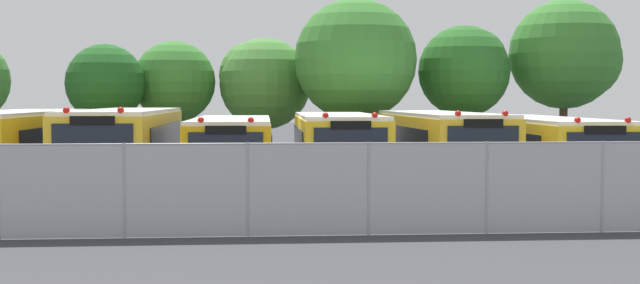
% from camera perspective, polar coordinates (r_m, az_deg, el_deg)
% --- Properties ---
extents(ground_plane, '(160.00, 160.00, 0.00)m').
position_cam_1_polar(ground_plane, '(27.93, -2.22, -3.29)').
color(ground_plane, '#38383D').
extents(school_bus_0, '(2.74, 11.42, 2.75)m').
position_cam_1_polar(school_bus_0, '(28.62, -19.64, -0.40)').
color(school_bus_0, yellow).
rests_on(school_bus_0, ground_plane).
extents(school_bus_1, '(2.68, 11.01, 2.80)m').
position_cam_1_polar(school_bus_1, '(28.00, -12.76, -0.32)').
color(school_bus_1, yellow).
rests_on(school_bus_1, ground_plane).
extents(school_bus_2, '(2.61, 9.44, 2.52)m').
position_cam_1_polar(school_bus_2, '(27.67, -5.86, -0.60)').
color(school_bus_2, '#EAA80C').
rests_on(school_bus_2, ground_plane).
extents(school_bus_3, '(2.67, 9.45, 2.64)m').
position_cam_1_polar(school_bus_3, '(27.96, 1.14, -0.43)').
color(school_bus_3, yellow).
rests_on(school_bus_3, ground_plane).
extents(school_bus_4, '(2.66, 10.42, 2.69)m').
position_cam_1_polar(school_bus_4, '(28.66, 7.92, -0.32)').
color(school_bus_4, yellow).
rests_on(school_bus_4, ground_plane).
extents(school_bus_5, '(2.86, 11.17, 2.52)m').
position_cam_1_polar(school_bus_5, '(29.43, 14.53, -0.46)').
color(school_bus_5, yellow).
rests_on(school_bus_5, ground_plane).
extents(tree_1, '(3.36, 3.36, 5.34)m').
position_cam_1_polar(tree_1, '(37.76, -13.99, 3.89)').
color(tree_1, '#4C3823').
rests_on(tree_1, ground_plane).
extents(tree_2, '(3.66, 3.66, 5.59)m').
position_cam_1_polar(tree_2, '(38.91, -9.82, 4.02)').
color(tree_2, '#4C3823').
rests_on(tree_2, ground_plane).
extents(tree_3, '(4.14, 4.12, 5.74)m').
position_cam_1_polar(tree_3, '(38.84, -3.90, 4.05)').
color(tree_3, '#4C3823').
rests_on(tree_3, ground_plane).
extents(tree_4, '(5.19, 5.19, 7.25)m').
position_cam_1_polar(tree_4, '(36.32, 2.22, 5.46)').
color(tree_4, '#4C3823').
rests_on(tree_4, ground_plane).
extents(tree_5, '(4.02, 4.02, 6.23)m').
position_cam_1_polar(tree_5, '(38.38, 9.72, 4.83)').
color(tree_5, '#4C3823').
rests_on(tree_5, ground_plane).
extents(tree_6, '(4.97, 4.94, 7.48)m').
position_cam_1_polar(tree_6, '(40.45, 16.22, 5.51)').
color(tree_6, '#4C3823').
rests_on(tree_6, ground_plane).
extents(chainlink_fence, '(23.87, 0.07, 2.06)m').
position_cam_1_polar(chainlink_fence, '(18.75, -0.77, -3.05)').
color(chainlink_fence, '#9EA0A3').
rests_on(chainlink_fence, ground_plane).
extents(traffic_cone, '(0.35, 0.35, 0.47)m').
position_cam_1_polar(traffic_cone, '(20.11, -3.33, -5.05)').
color(traffic_cone, '#EA5914').
rests_on(traffic_cone, ground_plane).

